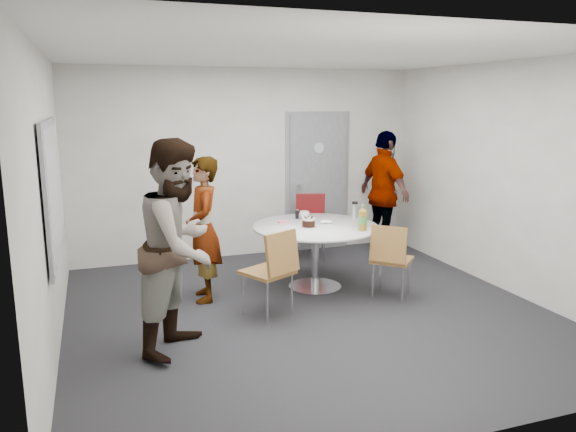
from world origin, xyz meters
name	(u,v)px	position (x,y,z in m)	size (l,w,h in m)	color
floor	(309,312)	(0.00, 0.00, 0.00)	(5.00, 5.00, 0.00)	black
ceiling	(311,53)	(0.00, 0.00, 2.70)	(5.00, 5.00, 0.00)	silver
wall_back	(247,164)	(0.00, 2.50, 1.35)	(5.00, 5.00, 0.00)	#B4B3AB
wall_left	(48,203)	(-2.50, 0.00, 1.35)	(5.00, 5.00, 0.00)	#B4B3AB
wall_right	(508,178)	(2.50, 0.00, 1.35)	(5.00, 5.00, 0.00)	#B4B3AB
wall_front	(458,247)	(0.00, -2.50, 1.35)	(5.00, 5.00, 0.00)	#B4B3AB
door	(317,182)	(1.10, 2.48, 1.03)	(1.02, 0.17, 2.12)	slate
whiteboard	(53,188)	(-2.46, 0.20, 1.45)	(0.04, 1.90, 1.25)	gray
table	(317,234)	(0.39, 0.73, 0.67)	(1.49, 1.49, 1.08)	white
chair_near_left	(274,265)	(-0.41, -0.03, 0.58)	(0.62, 0.64, 0.95)	brown
chair_near_right	(390,254)	(1.00, 0.06, 0.54)	(0.61, 0.62, 0.89)	brown
chair_far	(311,219)	(0.81, 2.02, 0.57)	(0.56, 0.59, 0.93)	maroon
person_main	(203,230)	(-0.98, 0.79, 0.82)	(0.60, 0.39, 1.64)	#A5C6EA
person_left	(180,246)	(-1.42, -0.42, 0.96)	(0.94, 0.73, 1.93)	white
person_right	(384,193)	(1.91, 1.87, 0.91)	(1.07, 0.44, 1.82)	black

